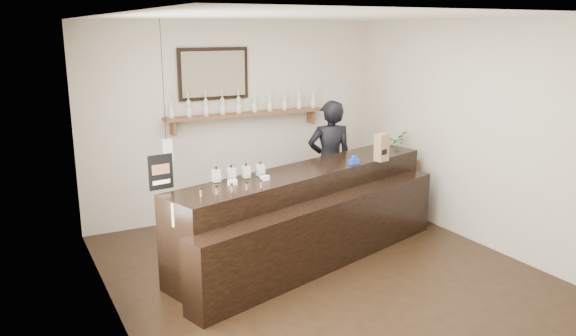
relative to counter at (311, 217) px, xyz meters
The scene contains 10 objects.
ground 0.76m from the counter, 103.57° to the right, with size 5.00×5.00×0.00m, color black.
room_shell 1.34m from the counter, 103.57° to the right, with size 5.00×5.00×5.00m.
back_wall_decor 2.23m from the counter, 99.23° to the left, with size 2.66×0.96×1.69m.
counter is the anchor object (origin of this frame).
promo_sign 1.92m from the counter, behind, with size 0.27×0.06×0.37m.
paper_bag 1.29m from the counter, ahead, with size 0.18×0.15×0.35m.
tape_dispenser 0.89m from the counter, ahead, with size 0.14×0.06×0.11m.
side_cabinet 2.03m from the counter, 23.43° to the left, with size 0.43×0.59×0.86m.
potted_plant 2.11m from the counter, 23.43° to the left, with size 0.35×0.30×0.38m, color #2D7035.
shopkeeper 1.40m from the counter, 48.77° to the left, with size 0.72×0.47×1.96m, color black.
Camera 1 is at (-3.08, -4.97, 2.69)m, focal length 35.00 mm.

